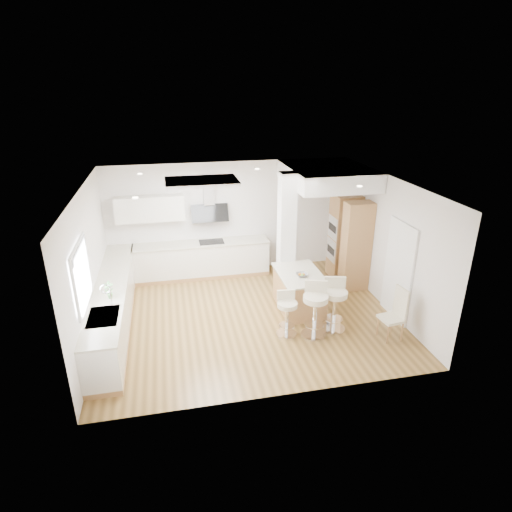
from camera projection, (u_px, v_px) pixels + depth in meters
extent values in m
plane|color=olive|center=(249.00, 316.00, 8.98)|extent=(6.00, 6.00, 0.00)
cube|color=white|center=(249.00, 316.00, 8.98)|extent=(6.00, 5.00, 0.02)
cube|color=white|center=(229.00, 218.00, 10.71)|extent=(6.00, 0.04, 2.80)
cube|color=white|center=(89.00, 267.00, 7.87)|extent=(0.04, 5.00, 2.80)
cube|color=white|center=(387.00, 243.00, 9.03)|extent=(0.04, 5.00, 2.80)
cube|color=white|center=(202.00, 181.00, 8.32)|extent=(1.40, 0.95, 0.05)
cube|color=white|center=(202.00, 182.00, 8.32)|extent=(1.25, 0.80, 0.03)
cylinder|color=silver|center=(140.00, 174.00, 8.90)|extent=(0.10, 0.10, 0.02)
cylinder|color=silver|center=(135.00, 198.00, 7.09)|extent=(0.10, 0.10, 0.02)
cylinder|color=silver|center=(257.00, 169.00, 9.38)|extent=(0.10, 0.10, 0.02)
cylinder|color=silver|center=(330.00, 171.00, 9.21)|extent=(0.10, 0.10, 0.02)
cylinder|color=silver|center=(360.00, 186.00, 7.86)|extent=(0.10, 0.10, 0.02)
cube|color=white|center=(81.00, 275.00, 6.97)|extent=(0.03, 1.15, 0.95)
cube|color=white|center=(77.00, 246.00, 6.78)|extent=(0.04, 1.28, 0.06)
cube|color=white|center=(86.00, 302.00, 7.17)|extent=(0.04, 1.28, 0.06)
cube|color=white|center=(75.00, 292.00, 6.42)|extent=(0.04, 0.06, 0.95)
cube|color=white|center=(87.00, 261.00, 7.53)|extent=(0.04, 0.06, 0.95)
cube|color=#B7B9BF|center=(78.00, 250.00, 6.81)|extent=(0.03, 1.18, 0.14)
cube|color=#453C36|center=(399.00, 272.00, 8.63)|extent=(0.02, 0.90, 2.00)
cube|color=white|center=(398.00, 272.00, 8.63)|extent=(0.05, 1.00, 2.10)
cube|color=#B6844E|center=(116.00, 322.00, 8.67)|extent=(0.60, 4.50, 0.10)
cube|color=white|center=(113.00, 303.00, 8.51)|extent=(0.60, 4.50, 0.76)
cube|color=beige|center=(111.00, 285.00, 8.36)|extent=(0.63, 4.50, 0.04)
cube|color=silver|center=(103.00, 317.00, 7.22)|extent=(0.50, 0.75, 0.02)
cube|color=silver|center=(102.00, 325.00, 7.08)|extent=(0.40, 0.34, 0.10)
cube|color=silver|center=(105.00, 314.00, 7.40)|extent=(0.40, 0.34, 0.10)
cylinder|color=white|center=(111.00, 298.00, 7.44)|extent=(0.02, 0.02, 0.36)
torus|color=white|center=(105.00, 289.00, 7.36)|extent=(0.18, 0.02, 0.18)
imported|color=#569A4E|center=(109.00, 290.00, 7.75)|extent=(0.17, 0.12, 0.33)
cube|color=#B6844E|center=(203.00, 274.00, 10.81)|extent=(3.30, 0.60, 0.10)
cube|color=white|center=(202.00, 258.00, 10.65)|extent=(3.30, 0.60, 0.76)
cube|color=beige|center=(201.00, 243.00, 10.49)|extent=(3.33, 0.63, 0.04)
cube|color=black|center=(211.00, 242.00, 10.53)|extent=(0.60, 0.40, 0.01)
cube|color=white|center=(150.00, 209.00, 10.04)|extent=(1.60, 0.34, 0.60)
cube|color=silver|center=(208.00, 190.00, 10.24)|extent=(0.25, 0.18, 0.70)
cube|color=black|center=(210.00, 213.00, 10.38)|extent=(0.90, 0.26, 0.44)
cube|color=white|center=(286.00, 235.00, 9.51)|extent=(0.35, 0.35, 2.80)
cube|color=white|center=(327.00, 175.00, 9.66)|extent=(1.78, 2.20, 0.40)
cube|color=#B6844E|center=(344.00, 237.00, 10.46)|extent=(0.62, 0.62, 2.10)
cube|color=#B6844E|center=(356.00, 247.00, 9.82)|extent=(0.62, 0.40, 2.10)
cube|color=silver|center=(333.00, 228.00, 10.30)|extent=(0.02, 0.55, 0.55)
cube|color=silver|center=(331.00, 250.00, 10.52)|extent=(0.02, 0.55, 0.55)
cube|color=black|center=(332.00, 228.00, 10.30)|extent=(0.01, 0.45, 0.18)
cube|color=black|center=(331.00, 250.00, 10.52)|extent=(0.01, 0.45, 0.18)
cube|color=#B6844E|center=(299.00, 292.00, 9.16)|extent=(0.83, 1.29, 0.79)
cube|color=beige|center=(300.00, 274.00, 9.00)|extent=(0.90, 1.36, 0.04)
imported|color=gray|center=(302.00, 275.00, 8.86)|extent=(0.24, 0.24, 0.06)
sphere|color=orange|center=(303.00, 274.00, 8.86)|extent=(0.06, 0.06, 0.06)
sphere|color=orange|center=(300.00, 274.00, 8.87)|extent=(0.06, 0.06, 0.06)
sphere|color=#6A9E34|center=(302.00, 275.00, 8.82)|extent=(0.06, 0.06, 0.06)
cylinder|color=white|center=(286.00, 334.00, 8.33)|extent=(0.43, 0.43, 0.03)
cylinder|color=white|center=(287.00, 320.00, 8.22)|extent=(0.07, 0.07, 0.59)
cylinder|color=white|center=(287.00, 325.00, 8.26)|extent=(0.33, 0.33, 0.01)
cylinder|color=beige|center=(287.00, 305.00, 8.09)|extent=(0.41, 0.41, 0.09)
cube|color=beige|center=(286.00, 295.00, 8.17)|extent=(0.35, 0.07, 0.20)
cylinder|color=white|center=(314.00, 334.00, 8.31)|extent=(0.62, 0.62, 0.03)
cylinder|color=white|center=(315.00, 318.00, 8.17)|extent=(0.10, 0.10, 0.73)
cylinder|color=white|center=(314.00, 324.00, 8.22)|extent=(0.48, 0.48, 0.02)
cylinder|color=beige|center=(316.00, 298.00, 8.01)|extent=(0.59, 0.59, 0.11)
cube|color=beige|center=(316.00, 286.00, 8.11)|extent=(0.42, 0.19, 0.25)
cylinder|color=white|center=(333.00, 328.00, 8.51)|extent=(0.58, 0.58, 0.03)
cylinder|color=white|center=(334.00, 312.00, 8.37)|extent=(0.09, 0.09, 0.71)
cylinder|color=white|center=(334.00, 319.00, 8.43)|extent=(0.45, 0.45, 0.02)
cylinder|color=beige|center=(336.00, 294.00, 8.22)|extent=(0.56, 0.56, 0.11)
cube|color=beige|center=(335.00, 282.00, 8.32)|extent=(0.42, 0.15, 0.24)
cube|color=beige|center=(391.00, 319.00, 8.08)|extent=(0.45, 0.45, 0.05)
cube|color=beige|center=(401.00, 303.00, 8.03)|extent=(0.09, 0.38, 0.64)
cylinder|color=#B6844E|center=(388.00, 335.00, 7.98)|extent=(0.04, 0.04, 0.39)
cylinder|color=#B6844E|center=(378.00, 326.00, 8.25)|extent=(0.04, 0.04, 0.39)
cylinder|color=#B6844E|center=(402.00, 331.00, 8.08)|extent=(0.04, 0.04, 0.39)
cylinder|color=#B6844E|center=(392.00, 323.00, 8.35)|extent=(0.04, 0.04, 0.39)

